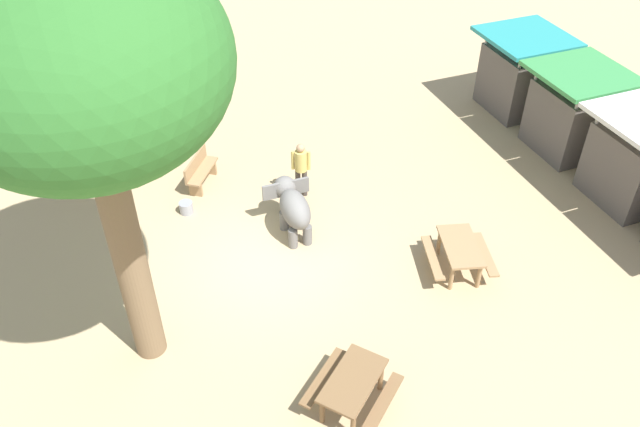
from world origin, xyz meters
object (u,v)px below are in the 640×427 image
Objects in this scene: wooden_bench at (200,170)px; market_stall_teal at (519,76)px; shade_tree_secondary at (80,65)px; person_handler at (301,166)px; market_stall_white at (636,163)px; feed_bucket at (186,208)px; elephant at (293,206)px; picnic_table_near at (353,386)px; picnic_table_far at (460,251)px; market_stall_green at (572,115)px.

market_stall_teal is at bearing 127.61° from wooden_bench.
wooden_bench is (-5.30, 2.30, -5.96)m from shade_tree_secondary.
market_stall_white is at bearing 92.75° from person_handler.
market_stall_white is (-0.54, 12.82, -5.29)m from shade_tree_secondary.
person_handler is 3.20m from feed_bucket.
person_handler reaches higher than wooden_bench.
market_stall_teal reaches higher than elephant.
market_stall_white reaches higher than elephant.
picnic_table_far is at bearing -6.38° from picnic_table_near.
wooden_bench reaches higher than feed_bucket.
picnic_table_far reaches higher than feed_bucket.
wooden_bench is at bearing 32.59° from elephant.
elephant is 8.83m from market_stall_green.
market_stall_teal is at bearing 97.84° from feed_bucket.
person_handler is 0.77× the size of picnic_table_near.
picnic_table_near is 11.18m from market_stall_green.
person_handler is 6.76m from picnic_table_near.
picnic_table_far is 5.13× the size of feed_bucket.
feed_bucket is at bearing -71.99° from person_handler.
picnic_table_near is 0.83× the size of market_stall_teal.
elephant is at bearing -85.64° from market_stall_green.
elephant reaches higher than feed_bucket.
wooden_bench is 0.55× the size of market_stall_teal.
market_stall_teal reaches higher than wooden_bench.
wooden_bench is 1.32m from feed_bucket.
person_handler is at bearing 93.98° from wooden_bench.
person_handler reaches higher than picnic_table_far.
market_stall_white is at bearing 100.86° from wooden_bench.
picnic_table_near is at bearing -70.68° from market_stall_white.
market_stall_white is (-0.81, 5.66, 0.55)m from picnic_table_far.
person_handler is 4.78m from picnic_table_far.
shade_tree_secondary is 7.28m from picnic_table_near.
market_stall_white is (1.93, 8.80, 0.34)m from elephant.
picnic_table_far is 7.10m from feed_bucket.
market_stall_green reaches higher than feed_bucket.
picnic_table_near is at bearing 50.27° from shade_tree_secondary.
market_stall_teal is 11.32m from feed_bucket.
wooden_bench is 8.15m from picnic_table_near.
market_stall_teal is at bearing -68.14° from elephant.
shade_tree_secondary is 3.95× the size of picnic_table_near.
market_stall_white is at bearing 92.41° from shade_tree_secondary.
wooden_bench is 10.75m from market_stall_green.
market_stall_teal is at bearing 2.17° from picnic_table_near.
shade_tree_secondary is at bearing -65.87° from market_stall_teal.
market_stall_teal reaches higher than feed_bucket.
picnic_table_near is 0.83× the size of market_stall_white.
shade_tree_secondary reaches higher than picnic_table_near.
picnic_table_far is 6.63m from market_stall_green.
feed_bucket is (-1.06, -11.17, -0.98)m from market_stall_green.
wooden_bench is at bearing -96.35° from person_handler.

